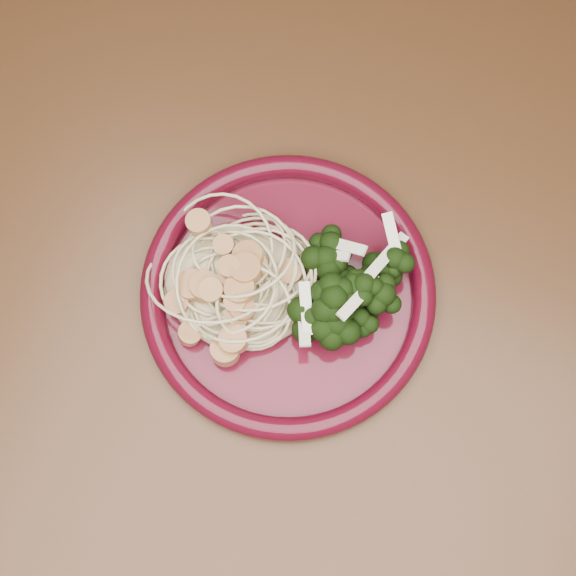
{
  "coord_description": "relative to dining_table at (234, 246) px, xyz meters",
  "views": [
    {
      "loc": [
        0.14,
        -0.21,
        1.36
      ],
      "look_at": [
        0.07,
        -0.05,
        0.77
      ],
      "focal_mm": 50.0,
      "sensor_mm": 36.0,
      "label": 1
    }
  ],
  "objects": [
    {
      "name": "broccoli_pile",
      "position": [
        0.12,
        -0.04,
        0.12
      ],
      "size": [
        0.1,
        0.14,
        0.04
      ],
      "primitive_type": "ellipsoid",
      "rotation": [
        0.0,
        0.0,
        0.27
      ],
      "color": "black",
      "rests_on": "dinner_plate"
    },
    {
      "name": "dining_table",
      "position": [
        0.0,
        0.0,
        0.0
      ],
      "size": [
        1.2,
        0.8,
        0.75
      ],
      "color": "#472814",
      "rests_on": "ground"
    },
    {
      "name": "dinner_plate",
      "position": [
        0.07,
        -0.05,
        0.11
      ],
      "size": [
        0.28,
        0.28,
        0.02
      ],
      "rotation": [
        0.0,
        0.0,
        0.27
      ],
      "color": "#490C19",
      "rests_on": "dining_table"
    },
    {
      "name": "spaghetti_pile",
      "position": [
        0.04,
        -0.06,
        0.12
      ],
      "size": [
        0.14,
        0.13,
        0.03
      ],
      "primitive_type": "ellipsoid",
      "rotation": [
        0.0,
        0.0,
        0.27
      ],
      "color": "#C7BB8A",
      "rests_on": "dinner_plate"
    },
    {
      "name": "onion_garnish",
      "position": [
        0.12,
        -0.04,
        0.15
      ],
      "size": [
        0.07,
        0.09,
        0.04
      ],
      "primitive_type": null,
      "rotation": [
        0.0,
        0.0,
        0.27
      ],
      "color": "beige",
      "rests_on": "broccoli_pile"
    },
    {
      "name": "scallop_cluster",
      "position": [
        0.04,
        -0.06,
        0.15
      ],
      "size": [
        0.14,
        0.14,
        0.04
      ],
      "primitive_type": null,
      "rotation": [
        0.0,
        0.0,
        0.27
      ],
      "color": "#B77A42",
      "rests_on": "spaghetti_pile"
    }
  ]
}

